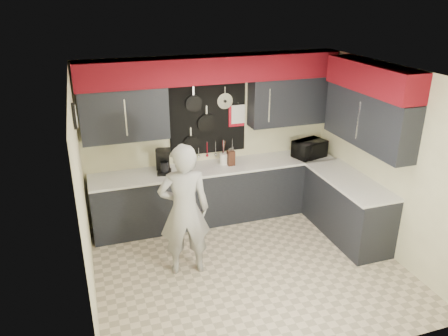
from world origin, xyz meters
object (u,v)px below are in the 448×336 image
object	(u,v)px
microwave	(309,149)
person	(184,211)
coffee_maker	(163,161)
utensil_crock	(224,159)
knife_block	(231,158)

from	to	relation	value
microwave	person	distance (m)	2.64
coffee_maker	person	size ratio (longest dim) A/B	0.21
person	utensil_crock	bearing A→B (deg)	-119.05
utensil_crock	coffee_maker	bearing A→B (deg)	-177.26
utensil_crock	person	world-z (taller)	person
coffee_maker	person	distance (m)	1.26
knife_block	microwave	bearing A→B (deg)	-5.23
microwave	utensil_crock	xyz separation A→B (m)	(-1.43, 0.15, -0.05)
utensil_crock	coffee_maker	world-z (taller)	coffee_maker
microwave	knife_block	xyz separation A→B (m)	(-1.34, 0.07, -0.02)
coffee_maker	microwave	bearing A→B (deg)	11.29
utensil_crock	knife_block	bearing A→B (deg)	-40.50
microwave	utensil_crock	size ratio (longest dim) A/B	2.91
microwave	coffee_maker	world-z (taller)	coffee_maker
microwave	coffee_maker	xyz separation A→B (m)	(-2.40, 0.10, 0.05)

